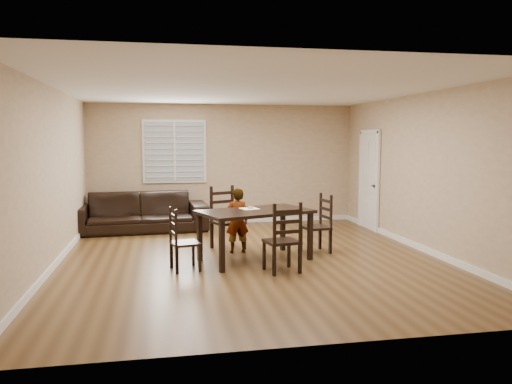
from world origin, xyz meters
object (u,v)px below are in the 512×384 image
donut (250,207)px  chair_right (322,226)px  sofa (140,212)px  dining_table (255,216)px  chair_left (178,242)px  chair_near (224,220)px  child (237,221)px  chair_far (285,241)px

donut → chair_right: bearing=9.4°
sofa → dining_table: bearing=-60.7°
chair_left → sofa: size_ratio=0.34×
chair_near → chair_left: chair_near is taller
chair_right → dining_table: bearing=-80.5°
chair_near → chair_left: (-0.86, -1.44, -0.08)m
sofa → chair_left: bearing=-82.2°
sofa → chair_near: bearing=-54.6°
chair_right → chair_left: bearing=-80.3°
dining_table → sofa: size_ratio=0.70×
donut → child: bearing=111.8°
chair_right → sofa: (-3.13, 2.53, -0.05)m
dining_table → chair_near: size_ratio=1.76×
chair_far → chair_left: chair_far is taller
dining_table → sofa: bearing=104.0°
chair_right → donut: (-1.28, -0.21, 0.38)m
donut → sofa: donut is taller
chair_far → child: child is taller
chair_right → sofa: 4.03m
chair_left → donut: 1.38m
dining_table → chair_right: (1.23, 0.40, -0.27)m
chair_left → chair_far: bearing=-118.4°
chair_far → donut: 1.16m
chair_right → donut: size_ratio=10.68×
chair_left → child: bearing=-57.3°
child → sofa: bearing=-59.0°
dining_table → chair_left: 1.32m
child → sofa: child is taller
dining_table → chair_left: bearing=179.3°
chair_near → chair_left: bearing=-143.8°
chair_near → chair_right: size_ratio=1.11×
chair_right → child: bearing=-105.9°
chair_near → child: (0.16, -0.45, 0.05)m
chair_near → chair_right: chair_near is taller
donut → sofa: bearing=124.1°
chair_right → sofa: chair_right is taller
chair_far → sofa: bearing=-70.8°
chair_near → chair_left: size_ratio=1.19×
chair_right → donut: bearing=-89.1°
chair_right → chair_near: bearing=-120.1°
chair_far → chair_left: (-1.50, 0.46, -0.05)m
chair_left → child: size_ratio=0.84×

